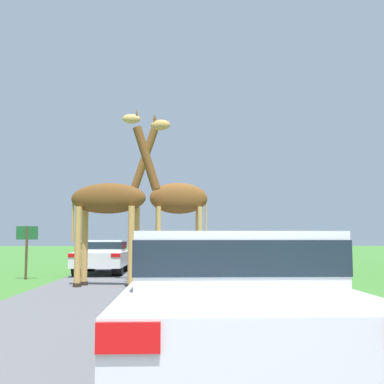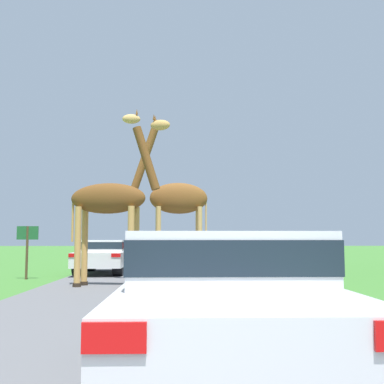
{
  "view_description": "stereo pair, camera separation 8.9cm",
  "coord_description": "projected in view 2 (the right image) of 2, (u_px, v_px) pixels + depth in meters",
  "views": [
    {
      "loc": [
        -0.04,
        -0.63,
        1.35
      ],
      "look_at": [
        0.49,
        14.23,
        2.77
      ],
      "focal_mm": 45.0,
      "sensor_mm": 36.0,
      "label": 1
    },
    {
      "loc": [
        0.04,
        -0.64,
        1.35
      ],
      "look_at": [
        0.49,
        14.23,
        2.77
      ],
      "focal_mm": 45.0,
      "sensor_mm": 36.0,
      "label": 2
    }
  ],
  "objects": [
    {
      "name": "giraffe_companion",
      "position": [
        112.0,
        204.0,
        13.56
      ],
      "size": [
        2.91,
        1.03,
        4.82
      ],
      "rotation": [
        0.0,
        0.0,
        -1.78
      ],
      "color": "tan",
      "rests_on": "ground"
    },
    {
      "name": "car_queue_right",
      "position": [
        163.0,
        247.0,
        28.49
      ],
      "size": [
        1.74,
        4.8,
        1.49
      ],
      "color": "#561914",
      "rests_on": "ground"
    },
    {
      "name": "sign_post",
      "position": [
        27.0,
        242.0,
        15.78
      ],
      "size": [
        0.7,
        0.08,
        1.73
      ],
      "color": "#4C3823",
      "rests_on": "ground"
    },
    {
      "name": "road",
      "position": [
        177.0,
        259.0,
        30.36
      ],
      "size": [
        7.57,
        120.0,
        0.0
      ],
      "color": "#5B5B5E",
      "rests_on": "ground"
    },
    {
      "name": "car_lead_maroon",
      "position": [
        223.0,
        300.0,
        4.7
      ],
      "size": [
        1.92,
        4.31,
        1.41
      ],
      "color": "silver",
      "rests_on": "ground"
    },
    {
      "name": "car_queue_left",
      "position": [
        104.0,
        255.0,
        18.36
      ],
      "size": [
        1.77,
        4.08,
        1.26
      ],
      "color": "silver",
      "rests_on": "ground"
    },
    {
      "name": "giraffe_near_road",
      "position": [
        174.0,
        199.0,
        14.89
      ],
      "size": [
        2.69,
        0.77,
        5.35
      ],
      "rotation": [
        0.0,
        0.0,
        1.65
      ],
      "color": "tan",
      "rests_on": "ground"
    },
    {
      "name": "car_far_ahead",
      "position": [
        190.0,
        251.0,
        23.31
      ],
      "size": [
        1.93,
        4.44,
        1.29
      ],
      "color": "black",
      "rests_on": "ground"
    }
  ]
}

